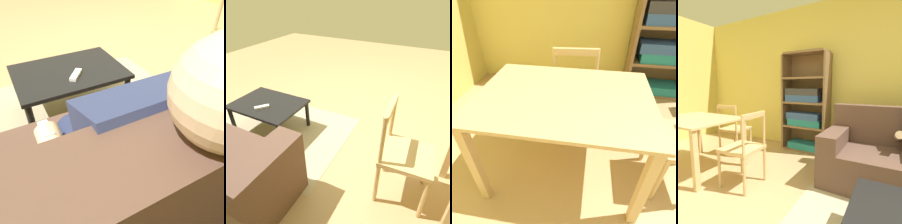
# 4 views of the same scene
# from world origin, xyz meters

# --- Properties ---
(ground_plane) EXTENTS (8.86, 8.86, 0.00)m
(ground_plane) POSITION_xyz_m (0.00, 0.00, 0.00)
(ground_plane) COLOR tan
(couch) EXTENTS (2.19, 0.92, 0.94)m
(couch) POSITION_xyz_m (1.04, 1.80, 0.33)
(couch) COLOR brown
(couch) RESTS_ON ground_plane
(person_lounging) EXTENTS (0.59, 0.96, 1.14)m
(person_lounging) POSITION_xyz_m (1.02, 1.85, 0.59)
(person_lounging) COLOR navy
(person_lounging) RESTS_ON ground_plane
(coffee_table) EXTENTS (0.86, 0.63, 0.39)m
(coffee_table) POSITION_xyz_m (0.88, 0.71, 0.34)
(coffee_table) COLOR black
(coffee_table) RESTS_ON ground_plane
(tv_remote) EXTENTS (0.14, 0.16, 0.02)m
(tv_remote) POSITION_xyz_m (0.86, 0.83, 0.40)
(tv_remote) COLOR white
(tv_remote) RESTS_ON coffee_table
(area_rug) EXTENTS (2.03, 1.45, 0.01)m
(area_rug) POSITION_xyz_m (0.88, 0.71, 0.00)
(area_rug) COLOR tan
(area_rug) RESTS_ON ground_plane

